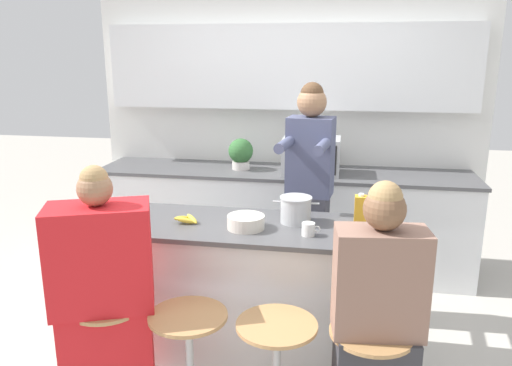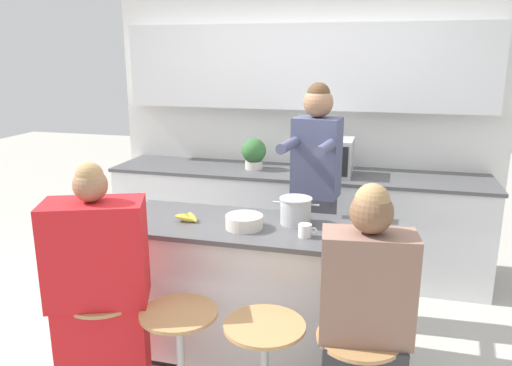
{
  "view_description": "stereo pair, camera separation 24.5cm",
  "coord_description": "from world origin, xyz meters",
  "px_view_note": "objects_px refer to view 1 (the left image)",
  "views": [
    {
      "loc": [
        0.52,
        -2.87,
        1.94
      ],
      "look_at": [
        0.0,
        0.07,
        1.17
      ],
      "focal_mm": 35.0,
      "sensor_mm": 36.0,
      "label": 1
    },
    {
      "loc": [
        0.76,
        -2.82,
        1.94
      ],
      "look_at": [
        0.0,
        0.07,
        1.17
      ],
      "focal_mm": 35.0,
      "sensor_mm": 36.0,
      "label": 2
    }
  ],
  "objects_px": {
    "potted_plant": "(241,153)",
    "juice_carton": "(361,210)",
    "fruit_bowl": "(246,222)",
    "coffee_cup_near": "(309,229)",
    "person_wrapped_blanket": "(104,302)",
    "cooking_pot": "(296,210)",
    "banana_bunch": "(187,219)",
    "bar_stool_center_left": "(190,358)",
    "kitchen_island": "(254,291)",
    "microwave": "(311,156)",
    "bar_stool_leftmost": "(111,346)",
    "person_seated_near": "(376,332)",
    "person_cooking": "(309,201)"
  },
  "relations": [
    {
      "from": "potted_plant",
      "to": "juice_carton",
      "type": "bearing_deg",
      "value": -51.88
    },
    {
      "from": "fruit_bowl",
      "to": "coffee_cup_near",
      "type": "xyz_separation_m",
      "value": [
        0.38,
        -0.06,
        -0.0
      ]
    },
    {
      "from": "person_wrapped_blanket",
      "to": "potted_plant",
      "type": "distance_m",
      "value": 2.16
    },
    {
      "from": "cooking_pot",
      "to": "banana_bunch",
      "type": "xyz_separation_m",
      "value": [
        -0.67,
        -0.13,
        -0.06
      ]
    },
    {
      "from": "bar_stool_center_left",
      "to": "juice_carton",
      "type": "bearing_deg",
      "value": 41.65
    },
    {
      "from": "bar_stool_center_left",
      "to": "kitchen_island",
      "type": "bearing_deg",
      "value": 70.01
    },
    {
      "from": "microwave",
      "to": "juice_carton",
      "type": "bearing_deg",
      "value": -72.77
    },
    {
      "from": "bar_stool_leftmost",
      "to": "coffee_cup_near",
      "type": "xyz_separation_m",
      "value": [
        1.04,
        0.48,
        0.58
      ]
    },
    {
      "from": "cooking_pot",
      "to": "fruit_bowl",
      "type": "distance_m",
      "value": 0.33
    },
    {
      "from": "person_seated_near",
      "to": "fruit_bowl",
      "type": "height_order",
      "value": "person_seated_near"
    },
    {
      "from": "person_wrapped_blanket",
      "to": "coffee_cup_near",
      "type": "relative_size",
      "value": 12.95
    },
    {
      "from": "person_cooking",
      "to": "cooking_pot",
      "type": "distance_m",
      "value": 0.55
    },
    {
      "from": "kitchen_island",
      "to": "person_wrapped_blanket",
      "type": "xyz_separation_m",
      "value": [
        -0.7,
        -0.64,
        0.19
      ]
    },
    {
      "from": "fruit_bowl",
      "to": "potted_plant",
      "type": "relative_size",
      "value": 0.81
    },
    {
      "from": "fruit_bowl",
      "to": "juice_carton",
      "type": "xyz_separation_m",
      "value": [
        0.68,
        0.21,
        0.05
      ]
    },
    {
      "from": "bar_stool_leftmost",
      "to": "banana_bunch",
      "type": "xyz_separation_m",
      "value": [
        0.28,
        0.56,
        0.57
      ]
    },
    {
      "from": "bar_stool_leftmost",
      "to": "person_cooking",
      "type": "xyz_separation_m",
      "value": [
        0.99,
        1.24,
        0.53
      ]
    },
    {
      "from": "person_seated_near",
      "to": "microwave",
      "type": "height_order",
      "value": "person_seated_near"
    },
    {
      "from": "bar_stool_leftmost",
      "to": "coffee_cup_near",
      "type": "height_order",
      "value": "coffee_cup_near"
    },
    {
      "from": "person_seated_near",
      "to": "potted_plant",
      "type": "bearing_deg",
      "value": 110.92
    },
    {
      "from": "bar_stool_center_left",
      "to": "person_wrapped_blanket",
      "type": "height_order",
      "value": "person_wrapped_blanket"
    },
    {
      "from": "cooking_pot",
      "to": "coffee_cup_near",
      "type": "distance_m",
      "value": 0.24
    },
    {
      "from": "person_wrapped_blanket",
      "to": "microwave",
      "type": "height_order",
      "value": "person_wrapped_blanket"
    },
    {
      "from": "coffee_cup_near",
      "to": "banana_bunch",
      "type": "bearing_deg",
      "value": 173.58
    },
    {
      "from": "person_cooking",
      "to": "microwave",
      "type": "distance_m",
      "value": 0.8
    },
    {
      "from": "person_wrapped_blanket",
      "to": "fruit_bowl",
      "type": "height_order",
      "value": "person_wrapped_blanket"
    },
    {
      "from": "fruit_bowl",
      "to": "potted_plant",
      "type": "distance_m",
      "value": 1.57
    },
    {
      "from": "potted_plant",
      "to": "microwave",
      "type": "bearing_deg",
      "value": -4.03
    },
    {
      "from": "person_cooking",
      "to": "banana_bunch",
      "type": "relative_size",
      "value": 10.28
    },
    {
      "from": "kitchen_island",
      "to": "coffee_cup_near",
      "type": "relative_size",
      "value": 16.1
    },
    {
      "from": "microwave",
      "to": "potted_plant",
      "type": "bearing_deg",
      "value": 175.97
    },
    {
      "from": "kitchen_island",
      "to": "juice_carton",
      "type": "distance_m",
      "value": 0.85
    },
    {
      "from": "person_wrapped_blanket",
      "to": "cooking_pot",
      "type": "height_order",
      "value": "person_wrapped_blanket"
    },
    {
      "from": "bar_stool_center_left",
      "to": "coffee_cup_near",
      "type": "relative_size",
      "value": 5.82
    },
    {
      "from": "person_seated_near",
      "to": "potted_plant",
      "type": "xyz_separation_m",
      "value": [
        -1.11,
        2.1,
        0.44
      ]
    },
    {
      "from": "kitchen_island",
      "to": "person_cooking",
      "type": "distance_m",
      "value": 0.82
    },
    {
      "from": "fruit_bowl",
      "to": "person_seated_near",
      "type": "bearing_deg",
      "value": -36.88
    },
    {
      "from": "bar_stool_leftmost",
      "to": "banana_bunch",
      "type": "distance_m",
      "value": 0.85
    },
    {
      "from": "bar_stool_center_left",
      "to": "microwave",
      "type": "bearing_deg",
      "value": 76.71
    },
    {
      "from": "person_seated_near",
      "to": "bar_stool_leftmost",
      "type": "bearing_deg",
      "value": 171.64
    },
    {
      "from": "kitchen_island",
      "to": "person_cooking",
      "type": "height_order",
      "value": "person_cooking"
    },
    {
      "from": "person_wrapped_blanket",
      "to": "fruit_bowl",
      "type": "distance_m",
      "value": 0.92
    },
    {
      "from": "kitchen_island",
      "to": "coffee_cup_near",
      "type": "xyz_separation_m",
      "value": [
        0.34,
        -0.13,
        0.49
      ]
    },
    {
      "from": "kitchen_island",
      "to": "fruit_bowl",
      "type": "distance_m",
      "value": 0.5
    },
    {
      "from": "person_wrapped_blanket",
      "to": "kitchen_island",
      "type": "bearing_deg",
      "value": 21.25
    },
    {
      "from": "fruit_bowl",
      "to": "coffee_cup_near",
      "type": "height_order",
      "value": "fruit_bowl"
    },
    {
      "from": "microwave",
      "to": "fruit_bowl",
      "type": "bearing_deg",
      "value": -101.0
    },
    {
      "from": "juice_carton",
      "to": "cooking_pot",
      "type": "bearing_deg",
      "value": -172.79
    },
    {
      "from": "cooking_pot",
      "to": "bar_stool_leftmost",
      "type": "bearing_deg",
      "value": -143.69
    },
    {
      "from": "kitchen_island",
      "to": "coffee_cup_near",
      "type": "distance_m",
      "value": 0.61
    }
  ]
}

